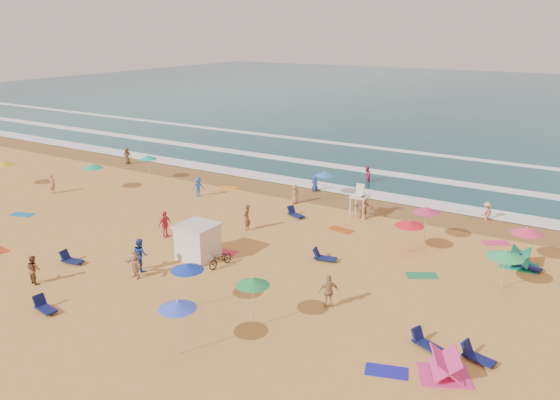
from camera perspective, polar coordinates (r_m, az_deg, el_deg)
The scene contains 13 objects.
ground at distance 35.20m, azimuth -6.90°, elevation -4.54°, with size 220.00×220.00×0.00m, color gold.
ocean at distance 112.05m, azimuth 21.08°, elevation 9.77°, with size 220.00×140.00×0.18m, color #0C4756.
wet_sand at distance 45.05m, azimuth 2.96°, elevation 0.59°, with size 220.00×220.00×0.00m, color olive.
surf_foam at distance 52.65m, azimuth 7.58°, elevation 3.09°, with size 200.00×18.70×0.05m.
cabana at distance 32.88m, azimuth -8.58°, elevation -4.38°, with size 2.00×2.00×2.00m, color white.
cabana_roof at distance 32.50m, azimuth -8.66°, elevation -2.64°, with size 2.20×2.20×0.12m, color silver.
bicycle at distance 31.75m, azimuth -6.23°, elevation -6.12°, with size 0.63×1.82×0.96m, color black.
lifeguard_stand at distance 39.84m, azimuth 8.32°, elevation -0.31°, with size 1.20×1.20×2.10m, color white, non-canonical shape.
beach_umbrellas at distance 32.95m, azimuth 2.53°, elevation -2.06°, with size 58.74×26.24×0.75m.
loungers at distance 31.19m, azimuth -3.58°, elevation -7.12°, with size 39.43×19.16×0.34m.
towels at distance 33.44m, azimuth -4.94°, elevation -5.68°, with size 34.82×21.81×0.03m.
popup_tents at distance 28.74m, azimuth 21.06°, elevation -9.69°, with size 3.08×14.72×1.20m.
beachgoers at distance 38.53m, azimuth -5.18°, elevation -1.24°, with size 35.88×28.66×2.14m.
Camera 1 is at (20.51, -25.36, 13.26)m, focal length 35.00 mm.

